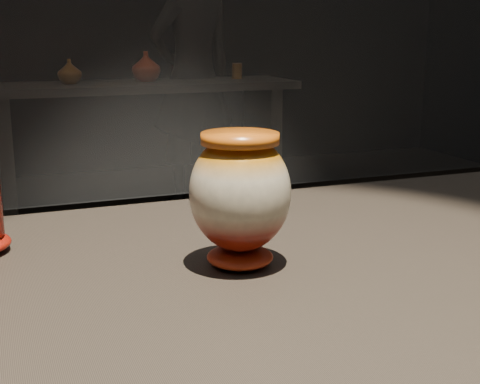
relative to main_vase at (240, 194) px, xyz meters
name	(u,v)px	position (x,y,z in m)	size (l,w,h in m)	color
main_vase	(240,194)	(0.00, 0.00, 0.00)	(0.15, 0.15, 0.19)	#671309
back_shelf	(141,123)	(0.63, 3.40, -0.37)	(2.00, 0.60, 0.90)	black
back_vase_left	(70,72)	(0.19, 3.40, -0.03)	(0.15, 0.15, 0.15)	brown
back_vase_mid	(146,67)	(0.68, 3.42, -0.01)	(0.18, 0.18, 0.19)	#671309
back_vase_right	(237,71)	(1.31, 3.44, -0.05)	(0.07, 0.07, 0.11)	brown
visitor	(193,78)	(1.06, 3.63, -0.10)	(0.66, 0.43, 1.80)	black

